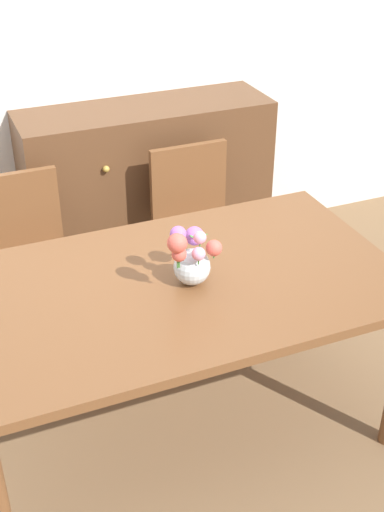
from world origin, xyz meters
TOP-DOWN VIEW (x-y plane):
  - ground_plane at (0.00, 0.00)m, footprint 12.00×12.00m
  - back_wall at (0.00, 1.60)m, footprint 7.00×0.10m
  - dining_table at (0.00, 0.00)m, footprint 1.76×1.03m
  - chair_left at (-0.45, 0.85)m, footprint 0.42×0.42m
  - chair_right at (0.45, 0.85)m, footprint 0.42×0.42m
  - dresser at (0.34, 1.33)m, footprint 1.40×0.47m
  - flower_vase at (0.05, -0.03)m, footprint 0.23×0.21m

SIDE VIEW (x-z plane):
  - ground_plane at x=0.00m, z-range 0.00..0.00m
  - dresser at x=0.34m, z-range 0.00..1.00m
  - chair_left at x=-0.45m, z-range 0.07..0.97m
  - chair_right at x=0.45m, z-range 0.07..0.97m
  - dining_table at x=0.00m, z-range 0.30..1.06m
  - flower_vase at x=0.05m, z-range 0.74..1.01m
  - back_wall at x=0.00m, z-range 0.00..2.80m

